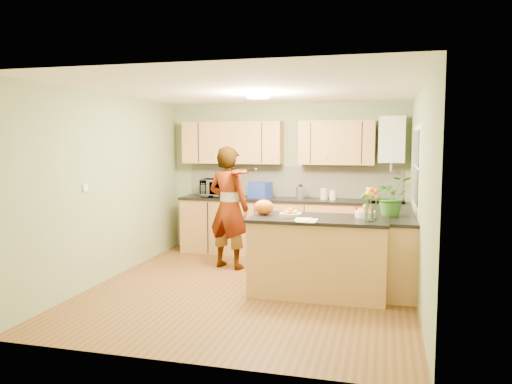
# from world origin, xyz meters

# --- Properties ---
(floor) EXTENTS (4.50, 4.50, 0.00)m
(floor) POSITION_xyz_m (0.00, 0.00, 0.00)
(floor) COLOR brown
(floor) RESTS_ON ground
(ceiling) EXTENTS (4.00, 4.50, 0.02)m
(ceiling) POSITION_xyz_m (0.00, 0.00, 2.50)
(ceiling) COLOR white
(ceiling) RESTS_ON wall_back
(wall_back) EXTENTS (4.00, 0.02, 2.50)m
(wall_back) POSITION_xyz_m (0.00, 2.25, 1.25)
(wall_back) COLOR gray
(wall_back) RESTS_ON floor
(wall_front) EXTENTS (4.00, 0.02, 2.50)m
(wall_front) POSITION_xyz_m (0.00, -2.25, 1.25)
(wall_front) COLOR gray
(wall_front) RESTS_ON floor
(wall_left) EXTENTS (0.02, 4.50, 2.50)m
(wall_left) POSITION_xyz_m (-2.00, 0.00, 1.25)
(wall_left) COLOR gray
(wall_left) RESTS_ON floor
(wall_right) EXTENTS (0.02, 4.50, 2.50)m
(wall_right) POSITION_xyz_m (2.00, 0.00, 1.25)
(wall_right) COLOR gray
(wall_right) RESTS_ON floor
(back_counter) EXTENTS (3.64, 0.62, 0.94)m
(back_counter) POSITION_xyz_m (0.10, 1.95, 0.47)
(back_counter) COLOR #C1844D
(back_counter) RESTS_ON floor
(right_counter) EXTENTS (0.62, 2.24, 0.94)m
(right_counter) POSITION_xyz_m (1.70, 0.85, 0.47)
(right_counter) COLOR #C1844D
(right_counter) RESTS_ON floor
(splashback) EXTENTS (3.60, 0.02, 0.52)m
(splashback) POSITION_xyz_m (0.10, 2.23, 1.20)
(splashback) COLOR silver
(splashback) RESTS_ON back_counter
(upper_cabinets) EXTENTS (3.20, 0.34, 0.70)m
(upper_cabinets) POSITION_xyz_m (-0.18, 2.08, 1.85)
(upper_cabinets) COLOR #C1844D
(upper_cabinets) RESTS_ON wall_back
(boiler) EXTENTS (0.40, 0.30, 0.86)m
(boiler) POSITION_xyz_m (1.70, 2.09, 1.90)
(boiler) COLOR white
(boiler) RESTS_ON wall_back
(window_right) EXTENTS (0.01, 1.30, 1.05)m
(window_right) POSITION_xyz_m (1.99, 0.60, 1.55)
(window_right) COLOR white
(window_right) RESTS_ON wall_right
(light_switch) EXTENTS (0.02, 0.09, 0.09)m
(light_switch) POSITION_xyz_m (-1.99, -0.60, 1.30)
(light_switch) COLOR white
(light_switch) RESTS_ON wall_left
(ceiling_lamp) EXTENTS (0.30, 0.30, 0.07)m
(ceiling_lamp) POSITION_xyz_m (0.00, 0.30, 2.46)
(ceiling_lamp) COLOR #FFEABF
(ceiling_lamp) RESTS_ON ceiling
(peninsula_island) EXTENTS (1.66, 0.85, 0.95)m
(peninsula_island) POSITION_xyz_m (0.85, -0.03, 0.48)
(peninsula_island) COLOR #C1844D
(peninsula_island) RESTS_ON floor
(fruit_dish) EXTENTS (0.27, 0.27, 0.10)m
(fruit_dish) POSITION_xyz_m (0.50, -0.03, 0.99)
(fruit_dish) COLOR beige
(fruit_dish) RESTS_ON peninsula_island
(orange_bowl) EXTENTS (0.26, 0.26, 0.15)m
(orange_bowl) POSITION_xyz_m (1.40, 0.12, 1.02)
(orange_bowl) COLOR beige
(orange_bowl) RESTS_ON peninsula_island
(flower_vase) EXTENTS (0.24, 0.24, 0.45)m
(flower_vase) POSITION_xyz_m (1.45, -0.21, 1.25)
(flower_vase) COLOR silver
(flower_vase) RESTS_ON peninsula_island
(orange_bag) EXTENTS (0.25, 0.21, 0.19)m
(orange_bag) POSITION_xyz_m (0.15, 0.02, 1.05)
(orange_bag) COLOR orange
(orange_bag) RESTS_ON peninsula_island
(papers) EXTENTS (0.22, 0.30, 0.01)m
(papers) POSITION_xyz_m (0.75, -0.33, 0.96)
(papers) COLOR white
(papers) RESTS_ON peninsula_island
(violinist) EXTENTS (0.75, 0.60, 1.80)m
(violinist) POSITION_xyz_m (-0.61, 0.92, 0.90)
(violinist) COLOR tan
(violinist) RESTS_ON floor
(violin) EXTENTS (0.59, 0.51, 0.15)m
(violin) POSITION_xyz_m (-0.41, 0.70, 1.44)
(violin) COLOR #4D0E04
(violin) RESTS_ON violinist
(microwave) EXTENTS (0.56, 0.40, 0.30)m
(microwave) POSITION_xyz_m (-1.11, 1.93, 1.09)
(microwave) COLOR white
(microwave) RESTS_ON back_counter
(blue_box) EXTENTS (0.39, 0.34, 0.27)m
(blue_box) POSITION_xyz_m (-0.37, 1.92, 1.07)
(blue_box) COLOR #213898
(blue_box) RESTS_ON back_counter
(kettle) EXTENTS (0.15, 0.15, 0.28)m
(kettle) POSITION_xyz_m (0.29, 1.93, 1.05)
(kettle) COLOR #BCBCC1
(kettle) RESTS_ON back_counter
(jar_cream) EXTENTS (0.15, 0.15, 0.18)m
(jar_cream) POSITION_xyz_m (0.67, 1.95, 1.03)
(jar_cream) COLOR beige
(jar_cream) RESTS_ON back_counter
(jar_white) EXTENTS (0.10, 0.10, 0.16)m
(jar_white) POSITION_xyz_m (0.81, 1.94, 1.02)
(jar_white) COLOR white
(jar_white) RESTS_ON back_counter
(potted_plant) EXTENTS (0.56, 0.52, 0.51)m
(potted_plant) POSITION_xyz_m (1.70, 0.38, 1.19)
(potted_plant) COLOR #357125
(potted_plant) RESTS_ON right_counter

